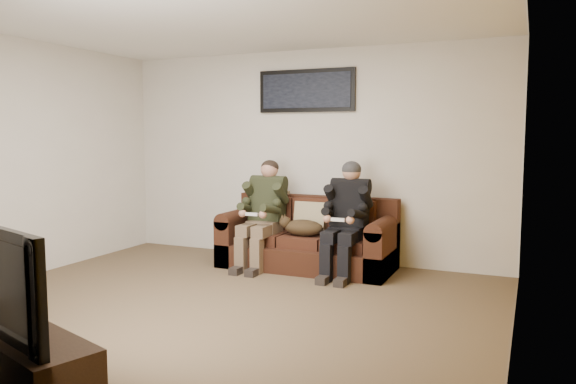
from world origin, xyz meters
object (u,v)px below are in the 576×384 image
at_px(sofa, 309,241).
at_px(person_right, 347,212).
at_px(framed_poster, 306,91).
at_px(television, 18,279).
at_px(tv_stand, 23,364).
at_px(person_left, 264,208).
at_px(cat, 302,227).

distance_m(sofa, person_right, 0.67).
distance_m(framed_poster, television, 4.39).
xyz_separation_m(framed_poster, tv_stand, (-0.15, -4.17, -1.90)).
bearing_deg(tv_stand, person_right, 94.84).
xyz_separation_m(person_left, tv_stand, (0.16, -3.60, -0.50)).
xyz_separation_m(person_left, cat, (0.50, -0.02, -0.20)).
bearing_deg(sofa, person_right, -17.93).
xyz_separation_m(sofa, person_left, (-0.52, -0.17, 0.39)).
xyz_separation_m(person_right, tv_stand, (-0.87, -3.61, -0.51)).
xyz_separation_m(framed_poster, television, (-0.15, -4.17, -1.38)).
distance_m(person_left, person_right, 1.03).
height_order(sofa, person_right, person_right).
xyz_separation_m(sofa, tv_stand, (-0.35, -3.77, -0.11)).
height_order(cat, television, television).
relative_size(framed_poster, tv_stand, 1.00).
height_order(person_right, tv_stand, person_right).
bearing_deg(television, framed_poster, 106.29).
height_order(person_left, television, person_left).
bearing_deg(sofa, person_left, -162.04).
relative_size(cat, tv_stand, 0.53).
relative_size(tv_stand, television, 1.10).
height_order(sofa, framed_poster, framed_poster).
bearing_deg(person_left, cat, -2.71).
distance_m(sofa, framed_poster, 1.84).
relative_size(person_right, television, 1.12).
height_order(person_left, tv_stand, person_left).
bearing_deg(framed_poster, person_right, -38.10).
distance_m(sofa, tv_stand, 3.79).
relative_size(cat, framed_poster, 0.53).
distance_m(sofa, person_left, 0.67).
xyz_separation_m(cat, tv_stand, (-0.34, -3.58, -0.31)).
relative_size(sofa, television, 1.77).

